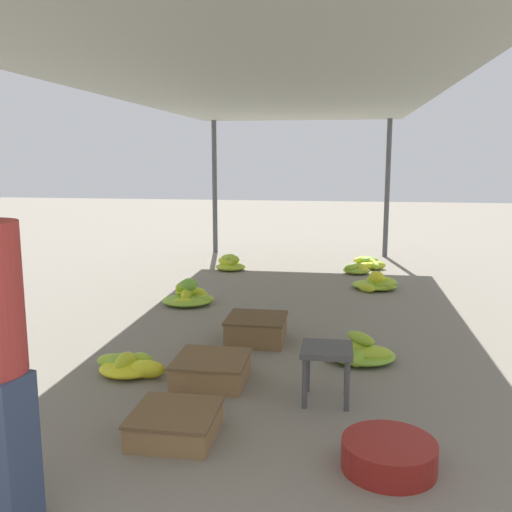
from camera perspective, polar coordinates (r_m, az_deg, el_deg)
name	(u,v)px	position (r m, az deg, el deg)	size (l,w,h in m)	color
canopy_post_back_left	(215,187)	(9.72, -4.16, 6.85)	(0.08, 0.08, 2.22)	#4C4C51
canopy_post_back_right	(387,189)	(9.50, 13.00, 6.55)	(0.08, 0.08, 2.22)	#4C4C51
canopy_tarp	(267,91)	(5.59, 1.15, 16.21)	(3.26, 8.32, 0.04)	#9EA399
stool	(327,357)	(3.88, 7.09, -10.01)	(0.34, 0.34, 0.38)	#4C4C4C
basin_black	(389,455)	(3.25, 13.14, -18.82)	(0.50, 0.50, 0.16)	maroon
banana_pile_left_0	(128,365)	(4.51, -12.70, -10.62)	(0.58, 0.41, 0.17)	#75B337
banana_pile_left_1	(189,297)	(6.40, -6.71, -4.04)	(0.60, 0.50, 0.30)	#C5D329
banana_pile_left_2	(230,264)	(8.26, -2.57, -0.77)	(0.44, 0.47, 0.24)	#C3D229
banana_pile_right_0	(378,283)	(7.22, 12.08, -2.68)	(0.58, 0.55, 0.24)	yellow
banana_pile_right_1	(362,353)	(4.71, 10.57, -9.50)	(0.56, 0.52, 0.24)	#A7C72E
banana_pile_right_2	(370,263)	(8.55, 11.28, -0.73)	(0.53, 0.57, 0.17)	#7CB636
banana_pile_right_3	(357,269)	(8.14, 10.04, -1.27)	(0.39, 0.42, 0.15)	#9CC330
crate_near	(212,369)	(4.25, -4.47, -11.25)	(0.53, 0.53, 0.19)	olive
crate_mid	(256,329)	(5.10, -0.01, -7.31)	(0.52, 0.52, 0.23)	brown
crate_far	(175,424)	(3.51, -8.08, -16.27)	(0.49, 0.49, 0.17)	olive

